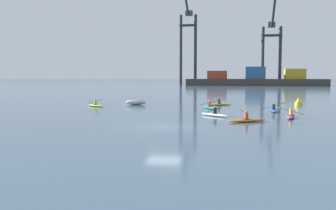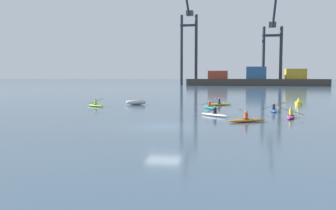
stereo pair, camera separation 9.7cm
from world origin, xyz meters
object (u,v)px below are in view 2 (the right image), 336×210
kayak_magenta (291,116)px  kayak_blue (274,110)px  kayak_teal (209,107)px  kayak_orange (247,120)px  gantry_crane_west_mid (272,45)px  capsized_dinghy (136,102)px  kayak_lime (95,105)px  gantry_crane_west (189,38)px  kayak_white (214,114)px  container_barge (257,80)px  channel_buoy (299,102)px  kayak_yellow (220,104)px

kayak_magenta → kayak_blue: kayak_blue is taller
kayak_teal → kayak_orange: bearing=-71.4°
kayak_blue → gantry_crane_west_mid: bearing=85.9°
kayak_teal → capsized_dinghy: bearing=160.1°
kayak_lime → kayak_teal: size_ratio=0.93×
kayak_blue → gantry_crane_west: bearing=102.4°
kayak_lime → capsized_dinghy: bearing=39.3°
kayak_white → capsized_dinghy: bearing=133.1°
container_barge → kayak_lime: (-22.71, -102.94, -2.09)m
gantry_crane_west_mid → kayak_blue: gantry_crane_west_mid is taller
kayak_magenta → container_barge: bearing=89.4°
gantry_crane_west_mid → kayak_orange: gantry_crane_west_mid is taller
gantry_crane_west_mid → kayak_magenta: gantry_crane_west_mid is taller
gantry_crane_west → kayak_blue: 119.49m
kayak_orange → kayak_lime: bearing=145.8°
kayak_blue → kayak_teal: 7.28m
kayak_teal → gantry_crane_west_mid: bearing=82.2°
gantry_crane_west_mid → kayak_lime: (-28.66, -108.66, -15.57)m
channel_buoy → kayak_orange: kayak_orange is taller
gantry_crane_west → kayak_white: gantry_crane_west is taller
kayak_white → kayak_magenta: bearing=-2.2°
capsized_dinghy → kayak_lime: (-4.13, -3.39, -0.18)m
kayak_magenta → kayak_lime: bearing=158.8°
gantry_crane_west_mid → kayak_yellow: bearing=-97.7°
kayak_yellow → kayak_teal: size_ratio=0.95×
kayak_magenta → kayak_white: bearing=177.8°
kayak_magenta → kayak_yellow: (-6.97, 13.08, 0.00)m
gantry_crane_west_mid → kayak_teal: size_ratio=9.42×
kayak_magenta → kayak_teal: 11.43m
capsized_dinghy → container_barge: bearing=79.4°
kayak_blue → kayak_orange: bearing=-106.4°
capsized_dinghy → kayak_blue: 17.52m
gantry_crane_west → capsized_dinghy: gantry_crane_west is taller
kayak_white → kayak_yellow: bearing=91.2°
capsized_dinghy → kayak_teal: size_ratio=0.83×
kayak_orange → kayak_blue: (2.82, 9.57, 0.00)m
container_barge → gantry_crane_west_mid: (5.95, 5.71, 13.48)m
kayak_white → kayak_yellow: same height
gantry_crane_west_mid → kayak_blue: 112.55m
kayak_white → gantry_crane_west: bearing=99.2°
kayak_magenta → kayak_lime: size_ratio=1.10×
gantry_crane_west → kayak_blue: bearing=-77.6°
gantry_crane_west → kayak_magenta: gantry_crane_west is taller
container_barge → kayak_yellow: (-8.05, -98.24, -2.09)m
gantry_crane_west_mid → channel_buoy: gantry_crane_west_mid is taller
kayak_orange → channel_buoy: bearing=70.7°
gantry_crane_west → capsized_dinghy: size_ratio=13.80×
gantry_crane_west_mid → channel_buoy: 103.22m
kayak_magenta → kayak_teal: (-7.88, 8.28, 0.00)m
kayak_yellow → kayak_blue: kayak_blue is taller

